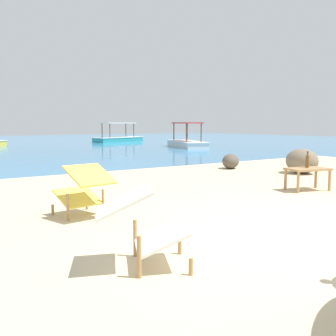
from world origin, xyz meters
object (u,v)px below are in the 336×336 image
object	(u,v)px
low_bench_table	(308,172)
deck_chair_far	(143,222)
bottle	(307,161)
deck_chair_near	(84,188)
boat_teal	(118,138)
boat_white	(187,142)

from	to	relation	value
low_bench_table	deck_chair_far	distance (m)	4.71
bottle	deck_chair_near	bearing A→B (deg)	175.97
low_bench_table	boat_teal	size ratio (longest dim) A/B	0.22
bottle	boat_white	distance (m)	13.60
low_bench_table	bottle	world-z (taller)	bottle
deck_chair_far	boat_white	size ratio (longest dim) A/B	0.24
low_bench_table	boat_teal	world-z (taller)	boat_teal
bottle	deck_chair_far	distance (m)	4.79
bottle	boat_white	size ratio (longest dim) A/B	0.08
boat_white	boat_teal	distance (m)	7.46
deck_chair_far	bottle	bearing A→B (deg)	46.80
bottle	boat_teal	distance (m)	20.44
deck_chair_far	deck_chair_near	bearing A→B (deg)	108.09
deck_chair_near	boat_white	xyz separation A→B (m)	(10.50, 11.74, -0.13)
low_bench_table	boat_teal	xyz separation A→B (m)	(6.19, 19.55, -0.09)
boat_white	bottle	bearing A→B (deg)	-9.24
deck_chair_near	deck_chair_far	xyz separation A→B (m)	(-0.28, -1.98, 0.00)
low_bench_table	deck_chair_far	bearing A→B (deg)	-145.23
deck_chair_near	deck_chair_far	bearing A→B (deg)	163.47
low_bench_table	boat_white	bearing A→B (deg)	76.80
deck_chair_near	bottle	bearing A→B (deg)	-102.47
deck_chair_far	boat_teal	bearing A→B (deg)	89.56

